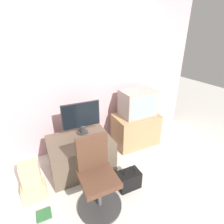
{
  "coord_description": "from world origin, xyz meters",
  "views": [
    {
      "loc": [
        -0.78,
        -1.49,
        1.98
      ],
      "look_at": [
        0.36,
        0.91,
        0.77
      ],
      "focal_mm": 28.0,
      "sensor_mm": 36.0,
      "label": 1
    }
  ],
  "objects": [
    {
      "name": "book",
      "position": [
        -0.92,
        0.1,
        0.01
      ],
      "size": [
        0.17,
        0.15,
        0.02
      ],
      "color": "#2D6638",
      "rests_on": "ground_plane"
    },
    {
      "name": "office_chair",
      "position": [
        -0.27,
        -0.01,
        0.38
      ],
      "size": [
        0.55,
        0.55,
        0.93
      ],
      "color": "#333333",
      "rests_on": "ground_plane"
    },
    {
      "name": "handbag",
      "position": [
        0.21,
        0.05,
        0.13
      ],
      "size": [
        0.31,
        0.2,
        0.36
      ],
      "color": "black",
      "rests_on": "ground_plane"
    },
    {
      "name": "mouse",
      "position": [
        0.12,
        0.66,
        0.53
      ],
      "size": [
        0.06,
        0.03,
        0.03
      ],
      "color": "#4C4C51",
      "rests_on": "desk"
    },
    {
      "name": "desk",
      "position": [
        -0.28,
        0.71,
        0.26
      ],
      "size": [
        0.93,
        0.69,
        0.52
      ],
      "color": "brown",
      "rests_on": "ground_plane"
    },
    {
      "name": "cardboard_box_upper",
      "position": [
        -0.99,
        0.41,
        0.4
      ],
      "size": [
        0.22,
        0.15,
        0.34
      ],
      "color": "#D1B27F",
      "rests_on": "cardboard_box_lower"
    },
    {
      "name": "cardboard_box_lower",
      "position": [
        -0.99,
        0.41,
        0.11
      ],
      "size": [
        0.29,
        0.19,
        0.23
      ],
      "color": "#D1B27F",
      "rests_on": "ground_plane"
    },
    {
      "name": "main_monitor",
      "position": [
        -0.17,
        0.89,
        0.79
      ],
      "size": [
        0.6,
        0.18,
        0.52
      ],
      "color": "#2D2D2D",
      "rests_on": "desk"
    },
    {
      "name": "keyboard",
      "position": [
        -0.14,
        0.64,
        0.53
      ],
      "size": [
        0.37,
        0.11,
        0.01
      ],
      "color": "#2D2D2D",
      "rests_on": "desk"
    },
    {
      "name": "ground_plane",
      "position": [
        0.0,
        0.0,
        0.0
      ],
      "size": [
        12.0,
        12.0,
        0.0
      ],
      "primitive_type": "plane",
      "color": "beige"
    },
    {
      "name": "side_stand",
      "position": [
        0.87,
        0.93,
        0.3
      ],
      "size": [
        0.81,
        0.52,
        0.59
      ],
      "color": "#A37F56",
      "rests_on": "ground_plane"
    },
    {
      "name": "crt_tv",
      "position": [
        0.89,
        0.95,
        0.83
      ],
      "size": [
        0.6,
        0.43,
        0.46
      ],
      "color": "gray",
      "rests_on": "side_stand"
    },
    {
      "name": "wall_back",
      "position": [
        0.0,
        1.32,
        1.3
      ],
      "size": [
        4.4,
        0.05,
        2.6
      ],
      "color": "#CC9EA3",
      "rests_on": "ground_plane"
    }
  ]
}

